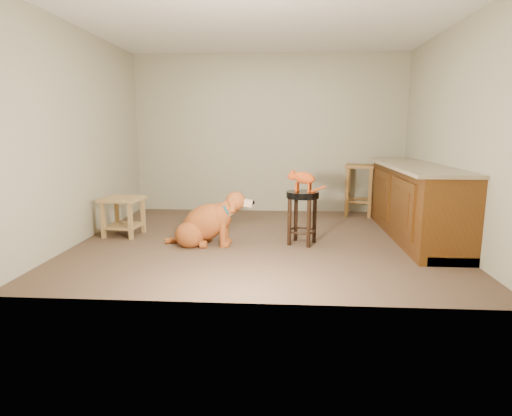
# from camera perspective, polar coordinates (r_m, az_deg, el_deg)

# --- Properties ---
(floor) EXTENTS (4.50, 4.00, 0.01)m
(floor) POSITION_cam_1_polar(r_m,az_deg,el_deg) (5.42, 0.89, -4.31)
(floor) COLOR #4F3C2C
(floor) RESTS_ON ground
(room_shell) EXTENTS (4.54, 4.04, 2.62)m
(room_shell) POSITION_cam_1_polar(r_m,az_deg,el_deg) (5.25, 0.94, 13.67)
(room_shell) COLOR #9D9A7F
(room_shell) RESTS_ON ground
(cabinet_run) EXTENTS (0.70, 2.56, 0.94)m
(cabinet_run) POSITION_cam_1_polar(r_m,az_deg,el_deg) (5.86, 20.42, 0.54)
(cabinet_run) COLOR #512C0E
(cabinet_run) RESTS_ON ground
(padded_stool) EXTENTS (0.43, 0.43, 0.65)m
(padded_stool) POSITION_cam_1_polar(r_m,az_deg,el_deg) (5.19, 6.20, 0.15)
(padded_stool) COLOR black
(padded_stool) RESTS_ON ground
(wood_stool) EXTENTS (0.53, 0.53, 0.82)m
(wood_stool) POSITION_cam_1_polar(r_m,az_deg,el_deg) (7.10, 13.56, 2.47)
(wood_stool) COLOR brown
(wood_stool) RESTS_ON ground
(side_table) EXTENTS (0.54, 0.54, 0.51)m
(side_table) POSITION_cam_1_polar(r_m,az_deg,el_deg) (5.85, -17.30, -0.32)
(side_table) COLOR #9D7A48
(side_table) RESTS_ON ground
(golden_retriever) EXTENTS (1.11, 0.55, 0.70)m
(golden_retriever) POSITION_cam_1_polar(r_m,az_deg,el_deg) (5.19, -6.64, -2.08)
(golden_retriever) COLOR brown
(golden_retriever) RESTS_ON ground
(tabby_kitten) EXTENTS (0.46, 0.22, 0.29)m
(tabby_kitten) POSITION_cam_1_polar(r_m,az_deg,el_deg) (5.14, 6.17, 3.95)
(tabby_kitten) COLOR #9E370F
(tabby_kitten) RESTS_ON padded_stool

